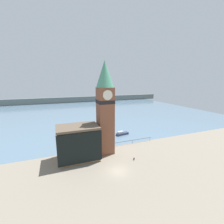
{
  "coord_description": "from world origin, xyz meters",
  "views": [
    {
      "loc": [
        -11.7,
        -27.0,
        19.36
      ],
      "look_at": [
        1.34,
        7.13,
        11.73
      ],
      "focal_mm": 24.0,
      "sensor_mm": 36.0,
      "label": 1
    }
  ],
  "objects_px": {
    "clock_tower": "(105,106)",
    "boat_near": "(122,134)",
    "pier_building": "(78,143)",
    "mooring_bollard_near": "(134,159)"
  },
  "relations": [
    {
      "from": "boat_near",
      "to": "pier_building",
      "type": "bearing_deg",
      "value": -156.82
    },
    {
      "from": "clock_tower",
      "to": "boat_near",
      "type": "relative_size",
      "value": 4.93
    },
    {
      "from": "pier_building",
      "to": "boat_near",
      "type": "bearing_deg",
      "value": 33.59
    },
    {
      "from": "clock_tower",
      "to": "pier_building",
      "type": "relative_size",
      "value": 2.4
    },
    {
      "from": "boat_near",
      "to": "mooring_bollard_near",
      "type": "distance_m",
      "value": 17.69
    },
    {
      "from": "clock_tower",
      "to": "boat_near",
      "type": "bearing_deg",
      "value": 47.1
    },
    {
      "from": "clock_tower",
      "to": "pier_building",
      "type": "distance_m",
      "value": 11.51
    },
    {
      "from": "pier_building",
      "to": "boat_near",
      "type": "distance_m",
      "value": 21.04
    },
    {
      "from": "clock_tower",
      "to": "boat_near",
      "type": "height_order",
      "value": "clock_tower"
    },
    {
      "from": "pier_building",
      "to": "boat_near",
      "type": "relative_size",
      "value": 2.05
    }
  ]
}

